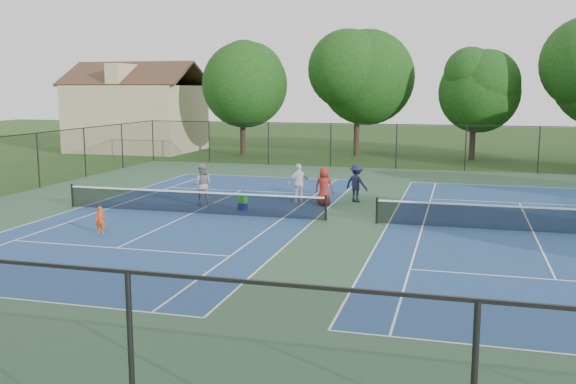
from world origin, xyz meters
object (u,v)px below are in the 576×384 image
(tree_back_a, at_px, (242,80))
(ball_hopper, at_px, (243,199))
(clapboard_house, at_px, (137,115))
(child_player, at_px, (100,220))
(bystander_a, at_px, (299,183))
(tree_back_c, at_px, (475,87))
(instructor, at_px, (202,185))
(tree_back_b, at_px, (358,73))
(bystander_b, at_px, (357,183))
(bystander_c, at_px, (324,186))
(ball_crate, at_px, (243,207))

(tree_back_a, height_order, ball_hopper, tree_back_a)
(tree_back_a, relative_size, clapboard_house, 0.85)
(child_player, xyz_separation_m, bystander_a, (5.61, 8.29, 0.42))
(tree_back_c, relative_size, instructor, 4.31)
(tree_back_c, bearing_deg, tree_back_b, 173.66)
(tree_back_b, relative_size, instructor, 5.14)
(instructor, relative_size, bystander_b, 1.07)
(tree_back_a, distance_m, instructor, 23.33)
(bystander_c, bearing_deg, ball_hopper, 37.16)
(clapboard_house, xyz_separation_m, child_player, (14.24, -29.50, -2.58))
(tree_back_b, distance_m, instructor, 24.93)
(instructor, height_order, bystander_c, instructor)
(child_player, bearing_deg, instructor, 67.54)
(tree_back_b, distance_m, bystander_c, 23.39)
(instructor, relative_size, bystander_c, 1.09)
(tree_back_c, xyz_separation_m, child_player, (-13.76, -29.50, -4.97))
(child_player, distance_m, instructor, 6.62)
(tree_back_c, distance_m, child_player, 32.93)
(ball_hopper, bearing_deg, tree_back_a, 109.13)
(bystander_b, xyz_separation_m, ball_crate, (-4.58, -3.41, -0.75))
(bystander_c, bearing_deg, instructor, 18.95)
(instructor, bearing_deg, bystander_a, -169.53)
(tree_back_c, distance_m, bystander_a, 23.17)
(tree_back_a, distance_m, bystander_a, 23.05)
(tree_back_a, distance_m, tree_back_b, 9.24)
(bystander_b, distance_m, bystander_c, 1.83)
(instructor, xyz_separation_m, ball_hopper, (2.22, -0.67, -0.47))
(bystander_b, bearing_deg, ball_crate, 62.54)
(clapboard_house, bearing_deg, child_player, -64.23)
(tree_back_c, bearing_deg, clapboard_house, -180.00)
(child_player, bearing_deg, tree_back_a, 88.45)
(bystander_c, distance_m, ball_hopper, 3.92)
(clapboard_house, relative_size, bystander_a, 5.77)
(ball_crate, bearing_deg, bystander_c, 33.19)
(bystander_c, bearing_deg, clapboard_house, -41.62)
(tree_back_a, bearing_deg, ball_hopper, -70.87)
(tree_back_b, xyz_separation_m, bystander_a, (0.85, -22.21, -5.66))
(bystander_a, height_order, bystander_b, bystander_a)
(ball_crate, xyz_separation_m, ball_hopper, (0.00, 0.00, 0.35))
(tree_back_a, xyz_separation_m, bystander_b, (12.46, -19.32, -5.13))
(child_player, xyz_separation_m, ball_hopper, (3.64, 5.78, -0.01))
(tree_back_b, xyz_separation_m, ball_crate, (-1.12, -24.72, -6.43))
(instructor, height_order, ball_crate, instructor)
(bystander_a, bearing_deg, clapboard_house, -79.43)
(clapboard_house, distance_m, bystander_c, 30.30)
(instructor, bearing_deg, child_player, 64.22)
(clapboard_house, xyz_separation_m, bystander_b, (22.46, -20.32, -2.18))
(tree_back_a, distance_m, bystander_c, 23.97)
(bystander_c, bearing_deg, tree_back_a, -57.60)
(instructor, bearing_deg, tree_back_c, -131.48)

